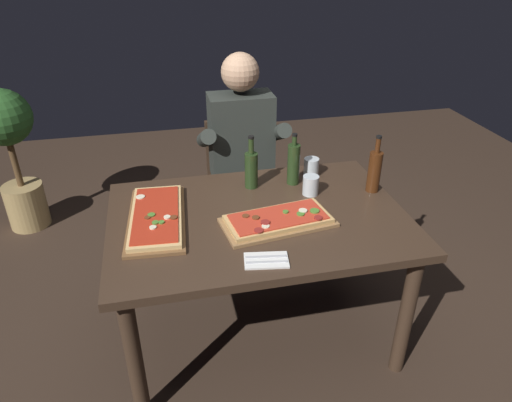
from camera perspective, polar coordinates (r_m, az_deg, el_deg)
The scene contains 13 objects.
ground_plane at distance 2.68m, azimuth 0.24°, elevation -15.39°, with size 6.40×6.40×0.00m, color #38281E.
dining_table at distance 2.27m, azimuth 0.27°, elevation -3.80°, with size 1.40×0.96×0.74m.
pizza_rectangular_front at distance 2.15m, azimuth 2.71°, elevation -2.36°, with size 0.54×0.31×0.05m.
pizza_rectangular_left at distance 2.22m, azimuth -12.03°, elevation -1.91°, with size 0.30×0.60×0.05m.
wine_bottle_dark at distance 2.43m, azimuth -0.58°, elevation 3.97°, with size 0.07×0.07×0.28m.
oil_bottle_amber at distance 2.47m, azimuth 4.59°, elevation 4.57°, with size 0.07×0.07×0.28m.
vinegar_bottle_green at distance 2.46m, azimuth 14.22°, elevation 3.63°, with size 0.07×0.07×0.30m.
tumbler_near_camera at distance 2.40m, azimuth 6.66°, elevation 1.81°, with size 0.08×0.08×0.10m.
tumbler_far_side at distance 2.59m, azimuth 6.73°, elevation 3.99°, with size 0.08×0.08×0.10m.
napkin_cutlery_set at distance 1.92m, azimuth 1.26°, elevation -7.22°, with size 0.19×0.14×0.01m.
diner_chair at distance 3.09m, azimuth -1.98°, elevation 2.44°, with size 0.44×0.44×0.87m.
seated_diner at distance 2.87m, azimuth -1.62°, elevation 5.92°, with size 0.53×0.41×1.33m.
potted_plant_corner at distance 3.66m, azimuth -27.69°, elevation 5.79°, with size 0.38×0.38×1.03m.
Camera 1 is at (-0.42, -1.85, 1.89)m, focal length 32.87 mm.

